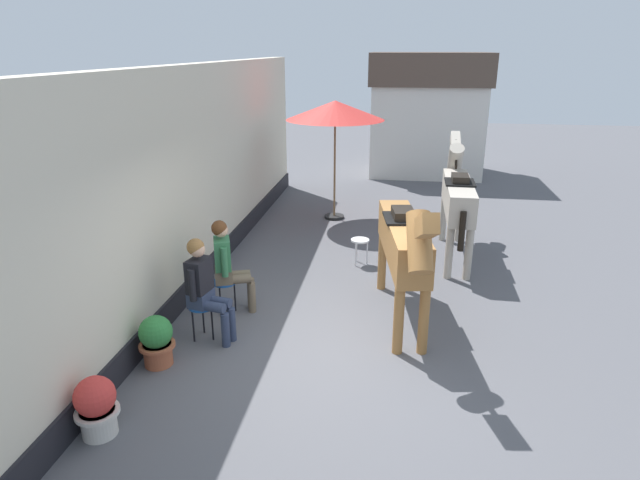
% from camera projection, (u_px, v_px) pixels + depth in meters
% --- Properties ---
extents(ground_plane, '(40.00, 40.00, 0.00)m').
position_uv_depth(ground_plane, '(357.00, 263.00, 9.70)').
color(ground_plane, '#56565B').
extents(pub_facade_wall, '(0.34, 14.00, 3.40)m').
position_uv_depth(pub_facade_wall, '(181.00, 196.00, 8.14)').
color(pub_facade_wall, beige).
rests_on(pub_facade_wall, ground_plane).
extents(distant_cottage, '(3.40, 2.60, 3.50)m').
position_uv_depth(distant_cottage, '(427.00, 113.00, 16.17)').
color(distant_cottage, silver).
rests_on(distant_cottage, ground_plane).
extents(seated_visitor_near, '(0.61, 0.48, 1.39)m').
position_uv_depth(seated_visitor_near, '(204.00, 285.00, 6.93)').
color(seated_visitor_near, '#194C99').
rests_on(seated_visitor_near, ground_plane).
extents(seated_visitor_far, '(0.61, 0.49, 1.39)m').
position_uv_depth(seated_visitor_far, '(227.00, 262.00, 7.68)').
color(seated_visitor_far, '#194C99').
rests_on(seated_visitor_far, ground_plane).
extents(saddled_horse_near, '(0.75, 2.98, 2.06)m').
position_uv_depth(saddled_horse_near, '(404.00, 243.00, 7.28)').
color(saddled_horse_near, '#9E6B38').
rests_on(saddled_horse_near, ground_plane).
extents(saddled_horse_far, '(0.51, 3.00, 2.06)m').
position_uv_depth(saddled_horse_far, '(458.00, 194.00, 9.70)').
color(saddled_horse_far, '#B2A899').
rests_on(saddled_horse_far, ground_plane).
extents(flower_planter_near, '(0.43, 0.43, 0.64)m').
position_uv_depth(flower_planter_near, '(96.00, 406.00, 5.31)').
color(flower_planter_near, beige).
rests_on(flower_planter_near, ground_plane).
extents(flower_planter_far, '(0.43, 0.43, 0.64)m').
position_uv_depth(flower_planter_far, '(156.00, 340.00, 6.50)').
color(flower_planter_far, '#A85638').
rests_on(flower_planter_far, ground_plane).
extents(cafe_parasol, '(2.10, 2.10, 2.58)m').
position_uv_depth(cafe_parasol, '(335.00, 111.00, 11.50)').
color(cafe_parasol, black).
rests_on(cafe_parasol, ground_plane).
extents(spare_stool_white, '(0.32, 0.32, 0.46)m').
position_uv_depth(spare_stool_white, '(360.00, 243.00, 9.55)').
color(spare_stool_white, white).
rests_on(spare_stool_white, ground_plane).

